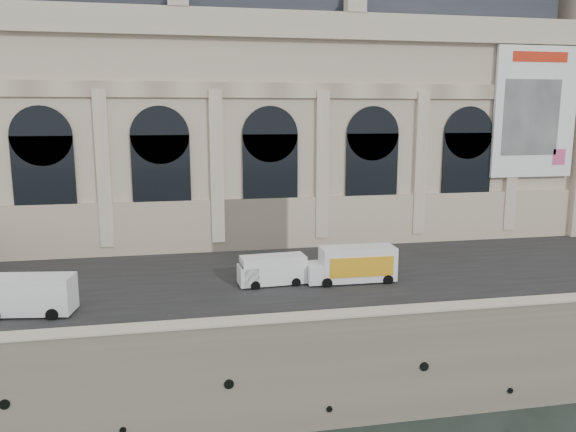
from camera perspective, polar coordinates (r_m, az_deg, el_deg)
name	(u,v)px	position (r m, az deg, el deg)	size (l,w,h in m)	color
ground	(391,423)	(37.63, 10.45, -19.99)	(260.00, 260.00, 0.00)	black
quay	(286,246)	(68.13, -0.20, -3.11)	(160.00, 70.00, 6.00)	gray
street	(333,269)	(47.56, 4.55, -5.36)	(160.00, 24.00, 0.06)	#2D2D2D
parapet	(391,318)	(35.30, 10.45, -10.20)	(160.00, 1.40, 1.21)	gray
museum	(238,106)	(61.28, -5.07, 11.12)	(69.00, 18.70, 29.10)	beige
van_b	(23,296)	(40.41, -25.30, -7.32)	(6.08, 3.05, 2.59)	white
van_c	(269,270)	(42.84, -1.94, -5.55)	(5.20, 2.38, 2.26)	white
box_truck	(353,265)	(43.77, 6.58, -4.94)	(6.93, 2.55, 2.78)	white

